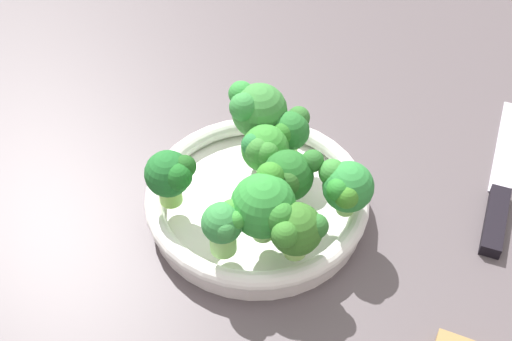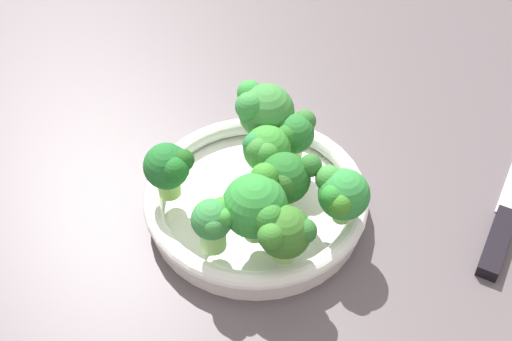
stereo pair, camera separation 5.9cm
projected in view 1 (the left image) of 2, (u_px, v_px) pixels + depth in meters
ground_plane at (284, 230)px, 77.88cm from camera, size 130.00×130.00×2.50cm
bowl at (256, 200)px, 76.74cm from camera, size 24.97×24.97×3.76cm
broccoli_floret_0 at (295, 230)px, 66.70cm from camera, size 5.76×5.83×6.37cm
broccoli_floret_1 at (263, 149)px, 74.34cm from camera, size 5.79×5.30×6.25cm
broccoli_floret_2 at (292, 131)px, 76.56cm from camera, size 5.21×4.71×5.89cm
broccoli_floret_3 at (255, 110)px, 77.21cm from camera, size 6.41×6.84×7.95cm
broccoli_floret_4 at (344, 187)px, 70.44cm from camera, size 5.88×5.85×6.44cm
broccoli_floret_5 at (264, 206)px, 67.67cm from camera, size 7.31×6.62×7.89cm
broccoli_floret_6 at (170, 175)px, 71.20cm from camera, size 4.98×5.53×6.70cm
broccoli_floret_7 at (292, 176)px, 71.24cm from camera, size 5.76×5.94×6.72cm
broccoli_floret_8 at (223, 225)px, 67.00cm from camera, size 4.55×4.41×6.24cm
knife at (499, 192)px, 79.47cm from camera, size 26.18×9.89×1.50cm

